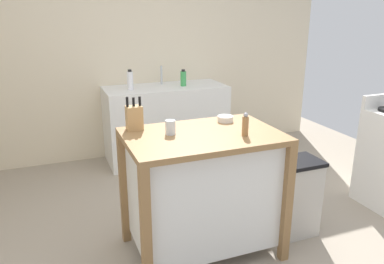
{
  "coord_description": "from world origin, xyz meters",
  "views": [
    {
      "loc": [
        -1.06,
        -2.27,
        1.73
      ],
      "look_at": [
        -0.09,
        0.22,
        0.87
      ],
      "focal_mm": 35.74,
      "sensor_mm": 36.0,
      "label": 1
    }
  ],
  "objects": [
    {
      "name": "kitchen_island",
      "position": [
        -0.09,
        0.02,
        0.51
      ],
      "size": [
        1.07,
        0.71,
        0.92
      ],
      "color": "olive",
      "rests_on": "ground"
    },
    {
      "name": "bowl_ceramic_wide",
      "position": [
        0.18,
        0.23,
        0.94
      ],
      "size": [
        0.12,
        0.12,
        0.04
      ],
      "color": "silver",
      "rests_on": "kitchen_island"
    },
    {
      "name": "bottle_hand_soap",
      "position": [
        -0.18,
        1.87,
        0.99
      ],
      "size": [
        0.07,
        0.07,
        0.22
      ],
      "color": "white",
      "rests_on": "sink_counter"
    },
    {
      "name": "bottle_dish_soap",
      "position": [
        0.44,
        1.86,
        0.97
      ],
      "size": [
        0.07,
        0.07,
        0.19
      ],
      "color": "green",
      "rests_on": "sink_counter"
    },
    {
      "name": "trash_bin",
      "position": [
        0.68,
        -0.04,
        0.32
      ],
      "size": [
        0.36,
        0.28,
        0.63
      ],
      "color": "#B7B2A8",
      "rests_on": "ground"
    },
    {
      "name": "drinking_cup",
      "position": [
        -0.3,
        0.08,
        0.97
      ],
      "size": [
        0.07,
        0.07,
        0.1
      ],
      "color": "silver",
      "rests_on": "kitchen_island"
    },
    {
      "name": "pepper_grinder",
      "position": [
        0.16,
        -0.13,
        1.0
      ],
      "size": [
        0.04,
        0.04,
        0.16
      ],
      "color": "#9E7042",
      "rests_on": "kitchen_island"
    },
    {
      "name": "wall_back",
      "position": [
        0.0,
        2.26,
        1.3
      ],
      "size": [
        4.83,
        0.1,
        2.6
      ],
      "primitive_type": "cube",
      "color": "beige",
      "rests_on": "ground"
    },
    {
      "name": "sink_faucet",
      "position": [
        0.24,
        2.05,
        0.99
      ],
      "size": [
        0.02,
        0.02,
        0.22
      ],
      "color": "#B7BCC1",
      "rests_on": "sink_counter"
    },
    {
      "name": "sink_counter",
      "position": [
        0.24,
        1.91,
        0.44
      ],
      "size": [
        1.41,
        0.6,
        0.88
      ],
      "color": "silver",
      "rests_on": "ground"
    },
    {
      "name": "knife_block",
      "position": [
        -0.5,
        0.28,
        1.01
      ],
      "size": [
        0.11,
        0.09,
        0.24
      ],
      "color": "tan",
      "rests_on": "kitchen_island"
    },
    {
      "name": "ground_plane",
      "position": [
        0.0,
        0.0,
        0.0
      ],
      "size": [
        5.83,
        5.83,
        0.0
      ],
      "primitive_type": "plane",
      "color": "gray",
      "rests_on": "ground"
    }
  ]
}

